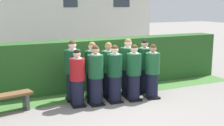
{
  "coord_description": "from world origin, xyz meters",
  "views": [
    {
      "loc": [
        -3.48,
        -7.15,
        2.67
      ],
      "look_at": [
        0.0,
        0.25,
        1.05
      ],
      "focal_mm": 47.93,
      "sensor_mm": 36.0,
      "label": 1
    }
  ],
  "objects_px": {
    "student_rear_row_2": "(109,71)",
    "student_in_red_blazer": "(77,79)",
    "wooden_bench": "(4,100)",
    "student_front_row_2": "(115,75)",
    "student_front_row_3": "(134,74)",
    "student_front_row_1": "(96,77)",
    "student_rear_row_0": "(73,72)",
    "student_front_row_4": "(152,73)",
    "student_rear_row_1": "(92,72)",
    "student_rear_row_3": "(128,68)",
    "student_rear_row_4": "(144,68)"
  },
  "relations": [
    {
      "from": "student_front_row_1",
      "to": "student_front_row_3",
      "type": "xyz_separation_m",
      "value": [
        1.11,
        -0.1,
        -0.02
      ]
    },
    {
      "from": "student_rear_row_1",
      "to": "student_rear_row_3",
      "type": "relative_size",
      "value": 0.97
    },
    {
      "from": "student_in_red_blazer",
      "to": "student_front_row_4",
      "type": "bearing_deg",
      "value": -6.47
    },
    {
      "from": "student_rear_row_1",
      "to": "student_rear_row_4",
      "type": "bearing_deg",
      "value": -6.24
    },
    {
      "from": "student_front_row_2",
      "to": "student_rear_row_0",
      "type": "height_order",
      "value": "student_rear_row_0"
    },
    {
      "from": "student_front_row_2",
      "to": "student_rear_row_0",
      "type": "xyz_separation_m",
      "value": [
        -0.98,
        0.63,
        0.05
      ]
    },
    {
      "from": "student_front_row_1",
      "to": "student_rear_row_1",
      "type": "height_order",
      "value": "student_rear_row_1"
    },
    {
      "from": "student_rear_row_0",
      "to": "wooden_bench",
      "type": "xyz_separation_m",
      "value": [
        -1.88,
        -0.29,
        -0.46
      ]
    },
    {
      "from": "student_front_row_2",
      "to": "student_rear_row_4",
      "type": "xyz_separation_m",
      "value": [
        1.18,
        0.39,
        0.02
      ]
    },
    {
      "from": "student_rear_row_3",
      "to": "student_front_row_4",
      "type": "bearing_deg",
      "value": -47.99
    },
    {
      "from": "student_front_row_2",
      "to": "student_rear_row_3",
      "type": "xyz_separation_m",
      "value": [
        0.63,
        0.42,
        0.05
      ]
    },
    {
      "from": "student_front_row_3",
      "to": "wooden_bench",
      "type": "height_order",
      "value": "student_front_row_3"
    },
    {
      "from": "student_front_row_2",
      "to": "student_rear_row_0",
      "type": "distance_m",
      "value": 1.17
    },
    {
      "from": "student_front_row_4",
      "to": "student_rear_row_3",
      "type": "height_order",
      "value": "student_rear_row_3"
    },
    {
      "from": "student_rear_row_2",
      "to": "student_rear_row_3",
      "type": "height_order",
      "value": "student_rear_row_3"
    },
    {
      "from": "student_front_row_2",
      "to": "student_rear_row_2",
      "type": "bearing_deg",
      "value": 84.2
    },
    {
      "from": "student_front_row_3",
      "to": "student_front_row_4",
      "type": "xyz_separation_m",
      "value": [
        0.58,
        -0.05,
        -0.01
      ]
    },
    {
      "from": "student_front_row_2",
      "to": "student_rear_row_4",
      "type": "relative_size",
      "value": 0.97
    },
    {
      "from": "student_front_row_1",
      "to": "student_rear_row_0",
      "type": "bearing_deg",
      "value": 125.42
    },
    {
      "from": "student_rear_row_2",
      "to": "student_rear_row_3",
      "type": "bearing_deg",
      "value": -9.89
    },
    {
      "from": "student_front_row_4",
      "to": "student_rear_row_2",
      "type": "relative_size",
      "value": 0.98
    },
    {
      "from": "student_in_red_blazer",
      "to": "student_front_row_2",
      "type": "relative_size",
      "value": 0.96
    },
    {
      "from": "student_in_red_blazer",
      "to": "wooden_bench",
      "type": "bearing_deg",
      "value": 173.01
    },
    {
      "from": "student_in_red_blazer",
      "to": "student_front_row_1",
      "type": "distance_m",
      "value": 0.49
    },
    {
      "from": "student_rear_row_2",
      "to": "student_in_red_blazer",
      "type": "bearing_deg",
      "value": -159.35
    },
    {
      "from": "student_in_red_blazer",
      "to": "student_rear_row_1",
      "type": "distance_m",
      "value": 0.76
    },
    {
      "from": "student_in_red_blazer",
      "to": "student_front_row_2",
      "type": "distance_m",
      "value": 1.04
    },
    {
      "from": "student_rear_row_0",
      "to": "wooden_bench",
      "type": "height_order",
      "value": "student_rear_row_0"
    },
    {
      "from": "student_rear_row_0",
      "to": "student_rear_row_4",
      "type": "xyz_separation_m",
      "value": [
        2.16,
        -0.23,
        -0.03
      ]
    },
    {
      "from": "student_rear_row_0",
      "to": "student_rear_row_3",
      "type": "relative_size",
      "value": 1.01
    },
    {
      "from": "student_rear_row_0",
      "to": "student_rear_row_3",
      "type": "xyz_separation_m",
      "value": [
        1.62,
        -0.21,
        -0.01
      ]
    },
    {
      "from": "student_front_row_2",
      "to": "student_front_row_4",
      "type": "distance_m",
      "value": 1.14
    },
    {
      "from": "student_front_row_3",
      "to": "wooden_bench",
      "type": "bearing_deg",
      "value": 173.07
    },
    {
      "from": "wooden_bench",
      "to": "student_front_row_4",
      "type": "bearing_deg",
      "value": -6.71
    },
    {
      "from": "student_rear_row_0",
      "to": "student_rear_row_3",
      "type": "height_order",
      "value": "student_rear_row_0"
    },
    {
      "from": "student_rear_row_0",
      "to": "wooden_bench",
      "type": "bearing_deg",
      "value": -171.22
    },
    {
      "from": "student_front_row_3",
      "to": "student_rear_row_0",
      "type": "distance_m",
      "value": 1.7
    },
    {
      "from": "student_front_row_3",
      "to": "student_front_row_1",
      "type": "bearing_deg",
      "value": 174.89
    },
    {
      "from": "student_rear_row_0",
      "to": "student_rear_row_2",
      "type": "relative_size",
      "value": 1.06
    },
    {
      "from": "student_rear_row_2",
      "to": "student_front_row_2",
      "type": "bearing_deg",
      "value": -95.8
    },
    {
      "from": "student_front_row_1",
      "to": "student_rear_row_2",
      "type": "bearing_deg",
      "value": 39.58
    },
    {
      "from": "student_rear_row_1",
      "to": "wooden_bench",
      "type": "distance_m",
      "value": 2.49
    },
    {
      "from": "student_rear_row_1",
      "to": "wooden_bench",
      "type": "bearing_deg",
      "value": -174.58
    },
    {
      "from": "student_rear_row_4",
      "to": "wooden_bench",
      "type": "distance_m",
      "value": 4.07
    },
    {
      "from": "student_rear_row_0",
      "to": "student_rear_row_2",
      "type": "bearing_deg",
      "value": -5.95
    },
    {
      "from": "student_front_row_1",
      "to": "student_front_row_3",
      "type": "height_order",
      "value": "student_front_row_1"
    },
    {
      "from": "student_front_row_2",
      "to": "student_rear_row_0",
      "type": "relative_size",
      "value": 0.94
    },
    {
      "from": "student_rear_row_0",
      "to": "wooden_bench",
      "type": "distance_m",
      "value": 1.96
    },
    {
      "from": "student_front_row_2",
      "to": "student_front_row_3",
      "type": "relative_size",
      "value": 1.01
    },
    {
      "from": "student_rear_row_1",
      "to": "student_front_row_3",
      "type": "bearing_deg",
      "value": -33.39
    }
  ]
}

